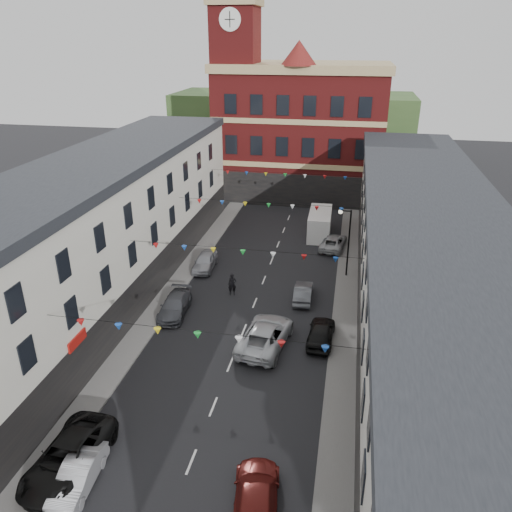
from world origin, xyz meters
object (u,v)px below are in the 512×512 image
Objects in this scene: car_right_c at (256,498)px; pedestrian at (232,284)px; car_left_d at (175,306)px; white_van at (320,224)px; car_left_e at (205,261)px; car_right_d at (321,332)px; car_left_c at (69,457)px; car_left_b at (78,476)px; moving_car at (265,335)px; street_lamp at (346,234)px; car_right_f at (333,242)px; car_right_e at (303,292)px.

pedestrian reaches higher than car_right_c.
white_van is (9.30, 17.95, 0.60)m from car_left_d.
white_van is 15.38m from pedestrian.
pedestrian is (3.48, -4.21, 0.20)m from car_left_e.
car_left_e is 24.97m from car_right_c.
car_right_c is 13.77m from car_right_d.
car_left_d is at bearing 92.09° from car_left_c.
car_left_b is 14.34m from moving_car.
street_lamp is at bearing 31.54° from car_left_d.
pedestrian is (-7.39, -10.96, 0.26)m from car_right_f.
car_left_b is 21.23m from car_right_e.
car_right_c is 19.26m from car_right_e.
car_right_d is at bearing 52.42° from car_left_c.
moving_car is 3.24× the size of pedestrian.
car_left_d is 7.83m from moving_car.
car_left_e is 9.94m from car_right_e.
car_right_c is at bearing -1.60° from car_left_b.
moving_car is at bearing -89.61° from car_right_c.
car_left_d is 5.10m from pedestrian.
car_left_c reaches higher than car_right_d.
car_left_d is 0.80× the size of white_van.
car_left_d is at bearing -147.11° from pedestrian.
white_van is (9.30, 32.77, 0.49)m from car_left_c.
car_right_d is at bearing 50.58° from car_left_b.
street_lamp is 1.51× the size of car_left_b.
pedestrian reaches higher than car_left_b.
car_right_f is (1.77, 30.01, -0.06)m from car_right_c.
car_left_c is 9.12m from car_right_c.
car_right_f is (10.87, 29.49, -0.13)m from car_left_c.
car_left_c is at bearing 76.98° from car_right_f.
car_right_c is at bearing 93.84° from car_right_f.
car_left_b is 0.94× the size of car_right_d.
moving_car is 20.88m from white_van.
car_left_e is 13.69m from white_van.
car_right_c is at bearing -70.58° from car_left_e.
car_right_c is at bearing -63.57° from car_left_d.
car_right_c reaches higher than car_left_b.
moving_car is at bearing 85.68° from car_right_f.
car_right_e is at bearing 19.08° from car_left_d.
car_left_e is 0.85× the size of car_right_c.
car_left_e is 2.30× the size of pedestrian.
car_left_b is at bearing 71.32° from moving_car.
pedestrian is (-5.82, -14.24, -0.36)m from white_van.
car_left_d is 2.52× the size of pedestrian.
car_left_d reaches higher than car_left_b.
car_left_c reaches higher than car_right_f.
moving_car is at bearing 60.74° from car_left_c.
car_right_f is (10.87, 6.75, -0.06)m from car_left_e.
street_lamp is 1.31× the size of car_left_d.
moving_car is (7.30, 11.99, 0.04)m from car_left_c.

